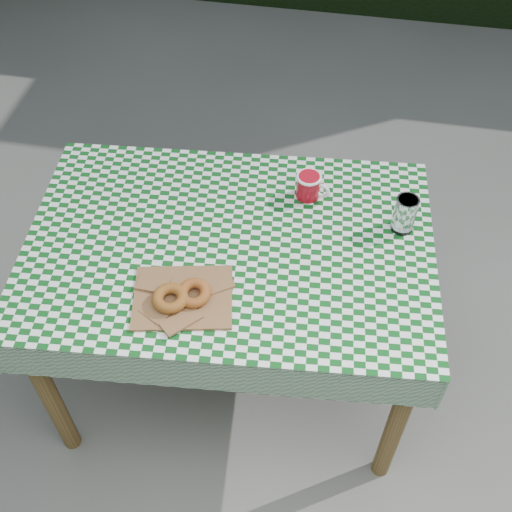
{
  "coord_description": "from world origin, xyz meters",
  "views": [
    {
      "loc": [
        0.21,
        -1.2,
        2.23
      ],
      "look_at": [
        -0.01,
        0.0,
        0.79
      ],
      "focal_mm": 45.12,
      "sensor_mm": 36.0,
      "label": 1
    }
  ],
  "objects": [
    {
      "name": "ground",
      "position": [
        0.0,
        0.0,
        0.0
      ],
      "size": [
        60.0,
        60.0,
        0.0
      ],
      "primitive_type": "plane",
      "color": "#54554F",
      "rests_on": "ground"
    },
    {
      "name": "bagel_back",
      "position": [
        -0.16,
        -0.16,
        0.79
      ],
      "size": [
        0.12,
        0.12,
        0.03
      ],
      "primitive_type": "torus",
      "rotation": [
        0.0,
        0.0,
        -0.27
      ],
      "color": "brown",
      "rests_on": "paper_bag"
    },
    {
      "name": "tablecloth",
      "position": [
        -0.11,
        0.06,
        0.75
      ],
      "size": [
        1.33,
        0.95,
        0.01
      ],
      "primitive_type": "cube",
      "rotation": [
        0.0,
        0.0,
        0.09
      ],
      "color": "#0B4916",
      "rests_on": "table"
    },
    {
      "name": "drinking_glass",
      "position": [
        0.41,
        0.22,
        0.82
      ],
      "size": [
        0.09,
        0.09,
        0.12
      ],
      "primitive_type": "cylinder",
      "rotation": [
        0.0,
        0.0,
        0.27
      ],
      "color": "white",
      "rests_on": "tablecloth"
    },
    {
      "name": "paper_bag",
      "position": [
        -0.19,
        -0.17,
        0.76
      ],
      "size": [
        0.32,
        0.28,
        0.01
      ],
      "primitive_type": "cube",
      "rotation": [
        0.0,
        0.0,
        0.2
      ],
      "color": "brown",
      "rests_on": "tablecloth"
    },
    {
      "name": "table",
      "position": [
        -0.11,
        0.06,
        0.38
      ],
      "size": [
        1.3,
        0.93,
        0.75
      ],
      "primitive_type": "cube",
      "rotation": [
        0.0,
        0.0,
        0.09
      ],
      "color": "brown",
      "rests_on": "ground"
    },
    {
      "name": "coffee_mug",
      "position": [
        0.1,
        0.31,
        0.8
      ],
      "size": [
        0.19,
        0.19,
        0.09
      ],
      "primitive_type": null,
      "rotation": [
        0.0,
        0.0,
        -0.29
      ],
      "color": "maroon",
      "rests_on": "tablecloth"
    },
    {
      "name": "bagel_front",
      "position": [
        -0.22,
        -0.19,
        0.79
      ],
      "size": [
        0.11,
        0.11,
        0.03
      ],
      "primitive_type": "torus",
      "rotation": [
        0.0,
        0.0,
        -0.05
      ],
      "color": "brown",
      "rests_on": "paper_bag"
    }
  ]
}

